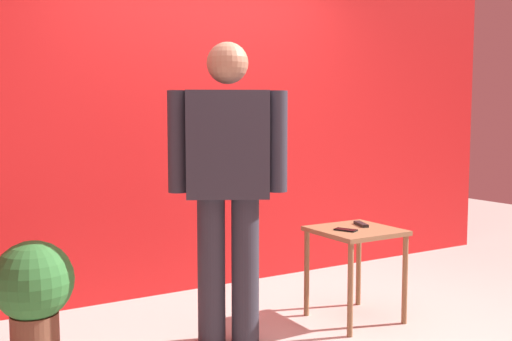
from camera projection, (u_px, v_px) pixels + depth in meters
back_wall_red at (204, 79)px, 4.67m from camera, size 6.12×0.12×3.31m
standing_person at (228, 177)px, 3.51m from camera, size 0.68×0.44×1.79m
side_table at (355, 243)px, 3.96m from camera, size 0.52×0.52×0.62m
cell_phone at (346, 230)px, 3.88m from camera, size 0.13×0.16×0.01m
tv_remote at (361, 224)px, 4.06m from camera, size 0.10×0.18×0.02m
potted_plant at (34, 291)px, 3.26m from camera, size 0.44×0.44×0.69m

